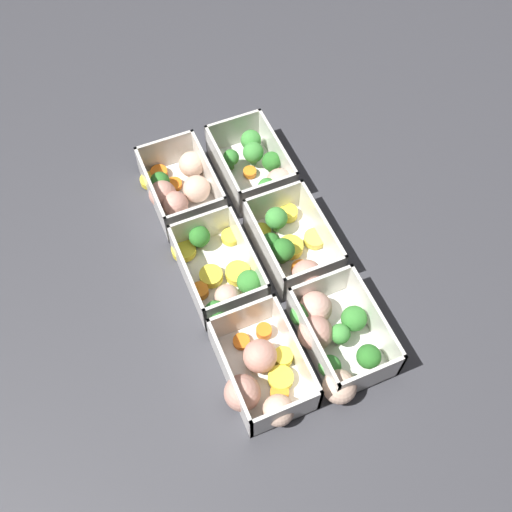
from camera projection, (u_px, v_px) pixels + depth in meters
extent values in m
plane|color=#38383D|center=(256.00, 264.00, 0.95)|extent=(4.00, 4.00, 0.00)
cube|color=silver|center=(183.00, 196.00, 1.02)|extent=(0.16, 0.10, 0.00)
cube|color=silver|center=(152.00, 194.00, 0.98)|extent=(0.16, 0.01, 0.07)
cube|color=silver|center=(209.00, 176.00, 1.00)|extent=(0.16, 0.01, 0.07)
cube|color=silver|center=(166.00, 152.00, 1.03)|extent=(0.01, 0.10, 0.07)
cube|color=silver|center=(197.00, 220.00, 0.96)|extent=(0.01, 0.10, 0.07)
cylinder|color=#407A37|center=(161.00, 189.00, 1.02)|extent=(0.01, 0.01, 0.01)
sphere|color=#2D7228|center=(160.00, 182.00, 1.00)|extent=(0.03, 0.03, 0.03)
sphere|color=tan|center=(163.00, 194.00, 0.99)|extent=(0.06, 0.06, 0.05)
sphere|color=beige|center=(197.00, 189.00, 1.00)|extent=(0.06, 0.06, 0.05)
sphere|color=tan|center=(175.00, 204.00, 0.98)|extent=(0.06, 0.06, 0.04)
sphere|color=beige|center=(192.00, 164.00, 1.03)|extent=(0.06, 0.06, 0.04)
cylinder|color=orange|center=(174.00, 184.00, 1.03)|extent=(0.04, 0.04, 0.01)
cylinder|color=orange|center=(159.00, 173.00, 1.04)|extent=(0.04, 0.04, 0.01)
cylinder|color=yellow|center=(150.00, 181.00, 1.03)|extent=(0.04, 0.04, 0.01)
cube|color=silver|center=(219.00, 276.00, 0.94)|extent=(0.16, 0.10, 0.00)
cube|color=silver|center=(187.00, 277.00, 0.90)|extent=(0.16, 0.01, 0.07)
cube|color=silver|center=(248.00, 255.00, 0.92)|extent=(0.16, 0.01, 0.07)
cube|color=silver|center=(201.00, 228.00, 0.95)|extent=(0.01, 0.10, 0.07)
cube|color=silver|center=(237.00, 308.00, 0.88)|extent=(0.01, 0.10, 0.07)
sphere|color=#D19E8C|center=(227.00, 297.00, 0.90)|extent=(0.05, 0.05, 0.04)
cylinder|color=yellow|center=(238.00, 273.00, 0.93)|extent=(0.06, 0.06, 0.02)
cylinder|color=yellow|center=(210.00, 274.00, 0.93)|extent=(0.05, 0.05, 0.01)
cylinder|color=#49883F|center=(216.00, 318.00, 0.89)|extent=(0.01, 0.01, 0.02)
sphere|color=#388433|center=(216.00, 311.00, 0.87)|extent=(0.03, 0.03, 0.03)
cylinder|color=yellow|center=(230.00, 237.00, 0.97)|extent=(0.04, 0.04, 0.01)
cylinder|color=yellow|center=(184.00, 250.00, 0.95)|extent=(0.04, 0.04, 0.01)
cylinder|color=orange|center=(200.00, 291.00, 0.91)|extent=(0.03, 0.03, 0.01)
cylinder|color=#407A37|center=(200.00, 243.00, 0.96)|extent=(0.01, 0.01, 0.01)
sphere|color=#2D7228|center=(199.00, 236.00, 0.95)|extent=(0.03, 0.03, 0.03)
cylinder|color=#49883F|center=(249.00, 288.00, 0.92)|extent=(0.01, 0.01, 0.01)
sphere|color=#388433|center=(249.00, 282.00, 0.90)|extent=(0.04, 0.04, 0.04)
cube|color=silver|center=(263.00, 372.00, 0.86)|extent=(0.16, 0.10, 0.00)
cube|color=silver|center=(229.00, 377.00, 0.82)|extent=(0.16, 0.01, 0.07)
cube|color=silver|center=(295.00, 351.00, 0.84)|extent=(0.16, 0.01, 0.07)
cube|color=silver|center=(242.00, 318.00, 0.87)|extent=(0.01, 0.10, 0.07)
cube|color=silver|center=(286.00, 414.00, 0.79)|extent=(0.01, 0.10, 0.07)
cylinder|color=orange|center=(279.00, 393.00, 0.83)|extent=(0.03, 0.03, 0.01)
cylinder|color=yellow|center=(283.00, 357.00, 0.86)|extent=(0.04, 0.04, 0.02)
sphere|color=tan|center=(242.00, 393.00, 0.81)|extent=(0.07, 0.07, 0.05)
sphere|color=beige|center=(278.00, 410.00, 0.80)|extent=(0.06, 0.06, 0.04)
cylinder|color=orange|center=(264.00, 331.00, 0.88)|extent=(0.03, 0.03, 0.02)
cylinder|color=orange|center=(241.00, 341.00, 0.87)|extent=(0.03, 0.03, 0.01)
sphere|color=tan|center=(260.00, 356.00, 0.84)|extent=(0.07, 0.07, 0.05)
cylinder|color=yellow|center=(281.00, 378.00, 0.84)|extent=(0.05, 0.05, 0.01)
cube|color=silver|center=(251.00, 174.00, 1.05)|extent=(0.16, 0.10, 0.00)
cube|color=silver|center=(223.00, 171.00, 1.01)|extent=(0.16, 0.01, 0.07)
cube|color=silver|center=(277.00, 153.00, 1.03)|extent=(0.16, 0.01, 0.07)
cube|color=silver|center=(234.00, 131.00, 1.06)|extent=(0.01, 0.10, 0.07)
cube|color=silver|center=(269.00, 195.00, 0.98)|extent=(0.01, 0.10, 0.07)
cylinder|color=orange|center=(250.00, 172.00, 1.04)|extent=(0.03, 0.03, 0.01)
cylinder|color=#519448|center=(253.00, 160.00, 1.05)|extent=(0.01, 0.01, 0.01)
sphere|color=#42933D|center=(253.00, 152.00, 1.03)|extent=(0.04, 0.04, 0.04)
cylinder|color=#49883F|center=(267.00, 195.00, 1.01)|extent=(0.01, 0.01, 0.02)
sphere|color=#388433|center=(267.00, 187.00, 0.99)|extent=(0.03, 0.03, 0.03)
sphere|color=#D19E8C|center=(279.00, 181.00, 1.01)|extent=(0.06, 0.06, 0.04)
cylinder|color=#519448|center=(251.00, 148.00, 1.07)|extent=(0.01, 0.01, 0.01)
sphere|color=#42933D|center=(251.00, 140.00, 1.05)|extent=(0.04, 0.04, 0.04)
cylinder|color=#407A37|center=(271.00, 168.00, 1.04)|extent=(0.01, 0.01, 0.01)
sphere|color=#2D7228|center=(271.00, 161.00, 1.03)|extent=(0.03, 0.03, 0.03)
cylinder|color=#49883F|center=(231.00, 165.00, 1.04)|extent=(0.01, 0.01, 0.02)
sphere|color=#388433|center=(231.00, 157.00, 1.03)|extent=(0.03, 0.03, 0.03)
cylinder|color=orange|center=(245.00, 207.00, 1.00)|extent=(0.04, 0.04, 0.01)
cube|color=silver|center=(292.00, 250.00, 0.96)|extent=(0.16, 0.10, 0.00)
cube|color=silver|center=(264.00, 250.00, 0.93)|extent=(0.16, 0.01, 0.07)
cube|color=silver|center=(321.00, 229.00, 0.95)|extent=(0.16, 0.01, 0.07)
cube|color=silver|center=(273.00, 203.00, 0.97)|extent=(0.01, 0.10, 0.07)
cube|color=silver|center=(314.00, 279.00, 0.90)|extent=(0.01, 0.10, 0.07)
cylinder|color=#DBC647|center=(316.00, 241.00, 0.96)|extent=(0.05, 0.05, 0.01)
cylinder|color=#407A37|center=(282.00, 258.00, 0.94)|extent=(0.01, 0.01, 0.02)
sphere|color=#2D7228|center=(283.00, 250.00, 0.92)|extent=(0.04, 0.04, 0.04)
cylinder|color=orange|center=(301.00, 269.00, 0.94)|extent=(0.03, 0.03, 0.01)
cylinder|color=#519448|center=(276.00, 226.00, 0.98)|extent=(0.01, 0.01, 0.02)
sphere|color=#42933D|center=(276.00, 218.00, 0.96)|extent=(0.04, 0.04, 0.04)
cylinder|color=yellow|center=(288.00, 213.00, 0.99)|extent=(0.04, 0.04, 0.02)
cylinder|color=yellow|center=(261.00, 232.00, 0.97)|extent=(0.04, 0.04, 0.01)
cylinder|color=orange|center=(287.00, 287.00, 0.92)|extent=(0.04, 0.04, 0.01)
sphere|color=tan|center=(307.00, 275.00, 0.91)|extent=(0.06, 0.06, 0.05)
cylinder|color=#407A37|center=(270.00, 249.00, 0.95)|extent=(0.01, 0.01, 0.02)
sphere|color=#2D7228|center=(271.00, 243.00, 0.94)|extent=(0.03, 0.03, 0.03)
cylinder|color=yellow|center=(290.00, 246.00, 0.96)|extent=(0.06, 0.06, 0.01)
cube|color=silver|center=(341.00, 340.00, 0.88)|extent=(0.16, 0.10, 0.00)
cube|color=silver|center=(312.00, 344.00, 0.85)|extent=(0.16, 0.01, 0.07)
cube|color=silver|center=(374.00, 319.00, 0.87)|extent=(0.16, 0.01, 0.07)
cube|color=silver|center=(319.00, 288.00, 0.89)|extent=(0.01, 0.10, 0.07)
cube|color=silver|center=(369.00, 379.00, 0.82)|extent=(0.01, 0.10, 0.07)
cylinder|color=#519448|center=(301.00, 320.00, 0.89)|extent=(0.01, 0.01, 0.01)
sphere|color=#42933D|center=(301.00, 315.00, 0.87)|extent=(0.03, 0.03, 0.03)
cylinder|color=#519448|center=(339.00, 339.00, 0.87)|extent=(0.01, 0.01, 0.02)
sphere|color=#42933D|center=(340.00, 334.00, 0.86)|extent=(0.03, 0.03, 0.03)
cylinder|color=#407A37|center=(366.00, 362.00, 0.85)|extent=(0.01, 0.01, 0.02)
sphere|color=#2D7228|center=(369.00, 356.00, 0.83)|extent=(0.04, 0.04, 0.04)
cylinder|color=#519448|center=(328.00, 371.00, 0.85)|extent=(0.01, 0.01, 0.01)
sphere|color=#42933D|center=(330.00, 366.00, 0.83)|extent=(0.03, 0.03, 0.03)
sphere|color=#D19E8C|center=(315.00, 308.00, 0.88)|extent=(0.06, 0.06, 0.05)
sphere|color=beige|center=(340.00, 387.00, 0.82)|extent=(0.06, 0.06, 0.05)
cylinder|color=#49883F|center=(352.00, 324.00, 0.89)|extent=(0.01, 0.01, 0.01)
sphere|color=#388433|center=(354.00, 318.00, 0.87)|extent=(0.04, 0.04, 0.04)
sphere|color=tan|center=(315.00, 333.00, 0.86)|extent=(0.07, 0.07, 0.05)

